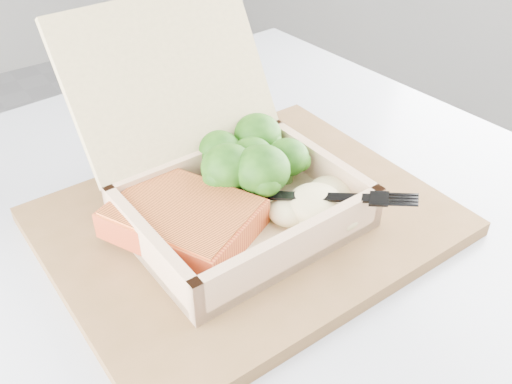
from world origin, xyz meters
TOP-DOWN VIEW (x-y plane):
  - cafe_table at (0.66, -0.18)m, footprint 0.83×0.83m
  - serving_tray at (0.68, -0.18)m, footprint 0.37×0.30m
  - takeout_container at (0.67, -0.15)m, footprint 0.21×0.25m
  - salmon_fillet at (0.61, -0.17)m, footprint 0.14×0.15m
  - broccoli_pile at (0.71, -0.14)m, footprint 0.12×0.12m
  - mashed_potatoes at (0.72, -0.23)m, footprint 0.09×0.08m
  - plastic_fork at (0.70, -0.21)m, footprint 0.11×0.12m
  - receipt at (0.69, 0.00)m, footprint 0.08×0.13m

SIDE VIEW (x-z plane):
  - cafe_table at x=0.66m, z-range 0.18..0.90m
  - receipt at x=0.69m, z-range 0.72..0.72m
  - serving_tray at x=0.68m, z-range 0.72..0.74m
  - salmon_fillet at x=0.61m, z-range 0.75..0.77m
  - mashed_potatoes at x=0.72m, z-range 0.75..0.78m
  - broccoli_pile at x=0.71m, z-range 0.75..0.79m
  - plastic_fork at x=0.70m, z-range 0.76..0.78m
  - takeout_container at x=0.67m, z-range 0.69..0.87m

